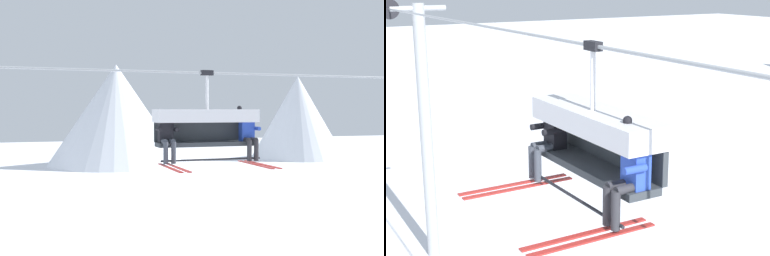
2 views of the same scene
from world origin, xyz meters
The scene contains 6 objects.
mountain_peak_central centered at (8.20, 49.93, 6.36)m, with size 17.27×17.27×12.72m.
mountain_peak_east centered at (34.66, 50.22, 5.93)m, with size 13.38×13.38×11.85m.
lift_cable centered at (-0.05, -0.80, 7.63)m, with size 19.35×0.05×0.05m.
chairlift_chair centered at (1.86, -0.73, 6.50)m, with size 2.42×0.74×2.05m.
skier_black centered at (0.86, -0.95, 6.21)m, with size 0.46×1.70×1.23m.
skier_blue centered at (2.85, -0.94, 6.23)m, with size 0.48×1.70×1.34m.
Camera 1 is at (-1.97, -11.19, 6.75)m, focal length 45.00 mm.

